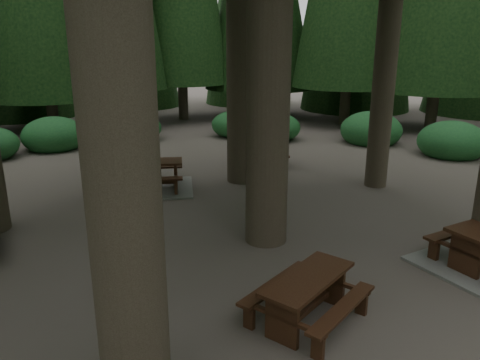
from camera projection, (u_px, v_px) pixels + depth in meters
name	position (u px, v px, depth m)	size (l,w,h in m)	color
ground	(236.00, 251.00, 9.13)	(80.00, 80.00, 0.00)	#4B443D
picnic_table_c	(149.00, 180.00, 12.84)	(2.92, 2.67, 0.81)	gray
picnic_table_d	(263.00, 151.00, 15.38)	(2.01, 1.87, 0.69)	#391911
picnic_table_e	(308.00, 292.00, 6.75)	(2.06, 1.90, 0.72)	#391911
shrub_ring	(249.00, 214.00, 9.97)	(23.86, 24.64, 1.49)	#1E5A2E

